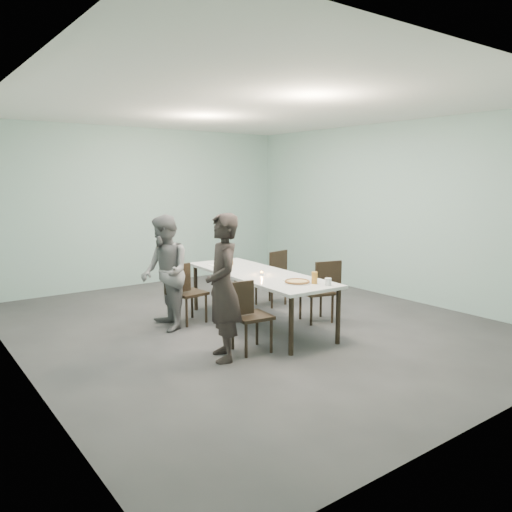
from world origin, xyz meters
TOP-DOWN VIEW (x-y plane):
  - ground at (0.00, 0.00)m, footprint 7.00×7.00m
  - room_shell at (0.00, 0.00)m, footprint 6.02×7.02m
  - table at (0.07, -0.08)m, footprint 1.02×2.64m
  - chair_near_left at (-0.72, -0.88)m, footprint 0.63×0.47m
  - chair_far_left at (-0.73, 0.61)m, footprint 0.63×0.47m
  - chair_near_right at (0.94, -0.44)m, footprint 0.65×0.51m
  - chair_far_right at (1.00, 0.73)m, footprint 0.64×0.49m
  - diner_near at (-1.05, -0.91)m, footprint 0.59×0.71m
  - diner_far at (-1.06, 0.53)m, footprint 0.72×0.86m
  - pizza at (0.05, -0.92)m, footprint 0.34×0.34m
  - side_plate at (0.09, -0.73)m, footprint 0.18×0.18m
  - beer_glass at (0.21, -1.07)m, footprint 0.08×0.08m
  - water_tumbler at (0.27, -1.24)m, footprint 0.08×0.08m
  - tealight at (0.01, -0.23)m, footprint 0.06×0.06m
  - amber_tumbler at (0.13, 0.71)m, footprint 0.07×0.07m
  - menu at (-0.03, 0.78)m, footprint 0.31×0.23m

SIDE VIEW (x-z plane):
  - ground at x=0.00m, z-range 0.00..0.00m
  - chair_near_left at x=-0.72m, z-range 0.07..0.94m
  - chair_far_left at x=-0.73m, z-range 0.07..0.94m
  - chair_near_right at x=0.94m, z-range 0.07..0.94m
  - chair_far_right at x=1.00m, z-range 0.07..0.94m
  - table at x=0.07m, z-range 0.32..1.07m
  - menu at x=-0.03m, z-range 0.75..0.76m
  - side_plate at x=0.09m, z-range 0.75..0.76m
  - pizza at x=0.05m, z-range 0.75..0.79m
  - tealight at x=0.01m, z-range 0.75..0.79m
  - diner_far at x=-1.06m, z-range 0.00..1.58m
  - amber_tumbler at x=0.13m, z-range 0.75..0.83m
  - water_tumbler at x=0.27m, z-range 0.75..0.84m
  - beer_glass at x=0.21m, z-range 0.75..0.90m
  - diner_near at x=-1.05m, z-range 0.00..1.68m
  - room_shell at x=0.00m, z-range 0.52..3.53m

